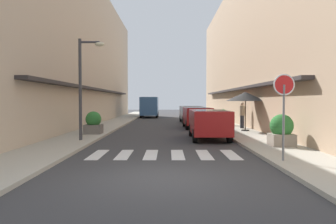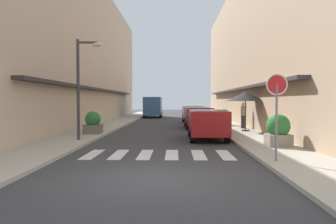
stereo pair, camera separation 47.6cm
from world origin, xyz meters
name	(u,v)px [view 1 (the left image)]	position (x,y,z in m)	size (l,w,h in m)	color
ground_plane	(167,126)	(0.00, 17.15, 0.00)	(94.35, 94.35, 0.00)	#38383A
sidewalk_left	(110,125)	(-4.40, 17.15, 0.06)	(2.34, 60.04, 0.12)	#ADA899
sidewalk_right	(224,125)	(4.40, 17.15, 0.06)	(2.34, 60.04, 0.12)	#ADA899
building_row_left	(66,51)	(-8.06, 18.30, 5.89)	(5.50, 40.60, 11.78)	#C6B299
building_row_right	(268,51)	(8.06, 18.30, 5.94)	(5.50, 40.60, 11.89)	tan
crosswalk	(165,155)	(0.00, 3.56, 0.01)	(5.20, 2.20, 0.01)	silver
parked_car_near	(210,121)	(2.18, 8.30, 0.92)	(1.84, 4.31, 1.47)	maroon
parked_car_mid	(198,115)	(2.18, 15.06, 0.92)	(1.88, 4.34, 1.47)	maroon
parked_car_far	(192,112)	(2.18, 20.88, 0.92)	(1.95, 4.03, 1.47)	silver
delivery_van	(150,105)	(-2.03, 30.28, 1.41)	(2.04, 5.41, 2.37)	#33598C
round_street_sign	(285,94)	(3.62, 1.78, 2.12)	(0.65, 0.07, 2.61)	slate
street_lamp	(85,77)	(-3.68, 6.98, 3.00)	(1.19, 0.28, 4.64)	#38383D
cafe_umbrella	(246,97)	(4.80, 11.72, 2.18)	(2.38, 2.38, 2.34)	#262626
planter_corner	(282,130)	(4.70, 5.06, 0.74)	(0.93, 0.93, 1.27)	gray
planter_midblock	(94,123)	(-3.98, 9.98, 0.70)	(0.92, 0.92, 1.22)	slate
planter_far	(223,117)	(4.23, 16.42, 0.70)	(0.95, 0.95, 1.18)	gray
pedestrian_walking_near	(243,114)	(5.04, 13.61, 1.03)	(0.34, 0.34, 1.72)	#282B33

